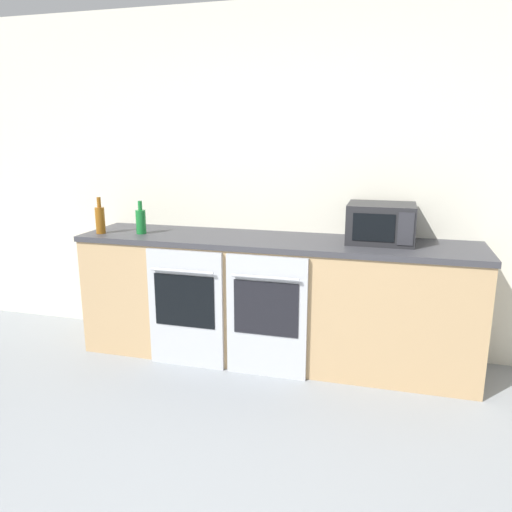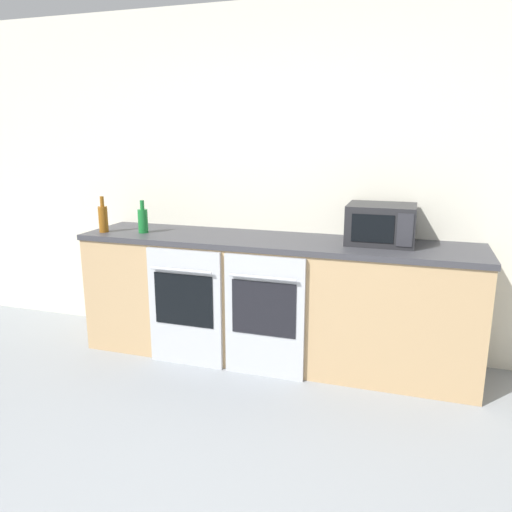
{
  "view_description": "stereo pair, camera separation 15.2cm",
  "coord_description": "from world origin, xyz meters",
  "px_view_note": "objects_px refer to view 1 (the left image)",
  "views": [
    {
      "loc": [
        0.81,
        -1.32,
        1.65
      ],
      "look_at": [
        -0.14,
        2.12,
        0.78
      ],
      "focal_mm": 35.0,
      "sensor_mm": 36.0,
      "label": 1
    },
    {
      "loc": [
        0.95,
        -1.28,
        1.65
      ],
      "look_at": [
        -0.14,
        2.12,
        0.78
      ],
      "focal_mm": 35.0,
      "sensor_mm": 36.0,
      "label": 2
    }
  ],
  "objects_px": {
    "oven_right": "(266,316)",
    "oven_left": "(185,309)",
    "microwave": "(381,223)",
    "bottle_green": "(141,221)",
    "bottle_amber": "(100,219)"
  },
  "relations": [
    {
      "from": "oven_right",
      "to": "bottle_amber",
      "type": "height_order",
      "value": "bottle_amber"
    },
    {
      "from": "bottle_green",
      "to": "oven_right",
      "type": "bearing_deg",
      "value": -12.88
    },
    {
      "from": "oven_left",
      "to": "bottle_amber",
      "type": "relative_size",
      "value": 3.14
    },
    {
      "from": "bottle_amber",
      "to": "bottle_green",
      "type": "bearing_deg",
      "value": 13.39
    },
    {
      "from": "oven_left",
      "to": "bottle_green",
      "type": "bearing_deg",
      "value": 151.82
    },
    {
      "from": "oven_left",
      "to": "bottle_amber",
      "type": "bearing_deg",
      "value": 167.45
    },
    {
      "from": "oven_right",
      "to": "oven_left",
      "type": "bearing_deg",
      "value": 180.0
    },
    {
      "from": "bottle_amber",
      "to": "microwave",
      "type": "bearing_deg",
      "value": 6.46
    },
    {
      "from": "microwave",
      "to": "bottle_amber",
      "type": "distance_m",
      "value": 2.08
    },
    {
      "from": "oven_right",
      "to": "microwave",
      "type": "distance_m",
      "value": 1.03
    },
    {
      "from": "microwave",
      "to": "bottle_green",
      "type": "relative_size",
      "value": 1.82
    },
    {
      "from": "microwave",
      "to": "bottle_green",
      "type": "bearing_deg",
      "value": -174.76
    },
    {
      "from": "bottle_amber",
      "to": "oven_left",
      "type": "bearing_deg",
      "value": -12.55
    },
    {
      "from": "bottle_green",
      "to": "bottle_amber",
      "type": "xyz_separation_m",
      "value": [
        -0.3,
        -0.07,
        0.01
      ]
    },
    {
      "from": "bottle_green",
      "to": "bottle_amber",
      "type": "distance_m",
      "value": 0.31
    }
  ]
}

